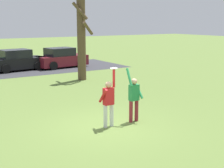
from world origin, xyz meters
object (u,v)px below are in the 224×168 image
person_defender (134,96)px  parked_car_black (17,61)px  parked_car_maroon (61,58)px  bare_tree_tall (82,28)px  person_catcher (108,100)px  frisbee_disc (114,68)px

person_defender → parked_car_black: bearing=-90.3°
person_defender → parked_car_black: person_defender is taller
person_defender → parked_car_maroon: person_defender is taller
bare_tree_tall → person_catcher: bearing=-111.6°
parked_car_black → bare_tree_tall: bare_tree_tall is taller
frisbee_disc → parked_car_black: 15.04m
person_catcher → parked_car_black: size_ratio=0.49×
parked_car_black → person_defender: bearing=-96.4°
person_catcher → frisbee_disc: 1.13m
parked_car_black → person_catcher: bearing=-100.7°
parked_car_maroon → person_defender: bearing=-109.9°
person_defender → parked_car_maroon: (3.45, 14.63, -0.25)m
frisbee_disc → parked_car_maroon: 15.33m
frisbee_disc → parked_car_maroon: size_ratio=0.06×
person_defender → parked_car_maroon: bearing=-103.8°
person_catcher → parked_car_maroon: person_catcher is taller
parked_car_black → bare_tree_tall: bearing=-75.3°
frisbee_disc → bare_tree_tall: bare_tree_tall is taller
person_catcher → frisbee_disc: frisbee_disc is taller
frisbee_disc → bare_tree_tall: 9.44m
person_catcher → frisbee_disc: bearing=0.0°
person_catcher → frisbee_disc: size_ratio=7.84×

